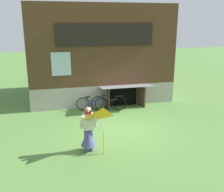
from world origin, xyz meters
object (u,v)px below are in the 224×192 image
at_px(person, 89,133).
at_px(bicycle_black, 109,103).
at_px(bicycle_blue, 92,104).
at_px(kite, 103,120).

bearing_deg(person, bicycle_black, 52.67).
xyz_separation_m(person, bicycle_blue, (0.81, 4.12, -0.31)).
height_order(kite, bicycle_black, kite).
bearing_deg(bicycle_blue, person, -88.83).
xyz_separation_m(kite, bicycle_black, (1.20, 4.44, -0.89)).
height_order(person, bicycle_blue, person).
relative_size(person, kite, 0.99).
bearing_deg(bicycle_black, bicycle_blue, 175.61).
xyz_separation_m(bicycle_black, bicycle_blue, (-0.79, 0.20, -0.04)).
relative_size(person, bicycle_blue, 1.02).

